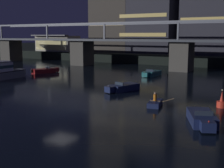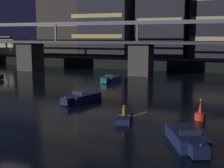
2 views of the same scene
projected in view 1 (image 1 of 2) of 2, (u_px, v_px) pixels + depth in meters
The scene contains 10 objects.
ground_plane at pixel (60, 112), 26.37m from camera, with size 400.00×400.00×0.00m, color black.
river_bridge at pixel (182, 49), 56.42m from camera, with size 99.19×6.40×9.38m.
tower_west_tall at pixel (151, 7), 78.29m from camera, with size 13.86×11.67×24.12m.
waterfront_pavilion at pixel (57, 43), 86.55m from camera, with size 12.40×7.40×4.70m.
speedboat_near_center at pixel (123, 87), 36.53m from camera, with size 2.81×5.17×1.16m.
speedboat_mid_center at pixel (202, 118), 22.93m from camera, with size 3.21×5.03×1.16m.
speedboat_mid_right at pixel (45, 71), 53.77m from camera, with size 3.32×4.98×1.16m.
speedboat_far_right at pixel (151, 73), 49.93m from camera, with size 2.01×5.22×1.16m.
channel_buoy at pixel (222, 103), 28.04m from camera, with size 0.90×0.90×1.76m.
dinghy_with_paddler at pixel (155, 103), 28.72m from camera, with size 2.58×2.77×1.36m.
Camera 1 is at (16.76, -19.91, 6.75)m, focal length 47.67 mm.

